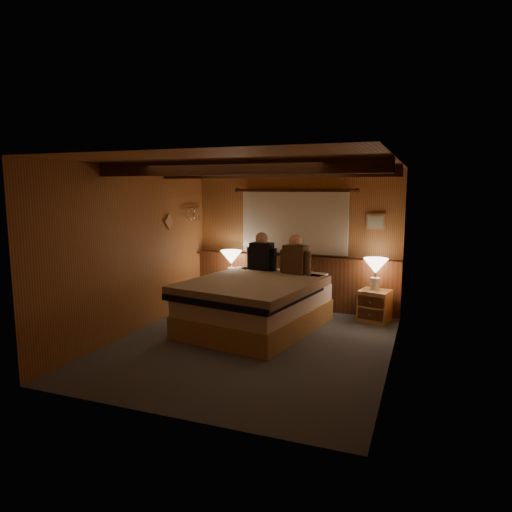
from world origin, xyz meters
The scene contains 19 objects.
floor centered at (0.00, 0.00, 0.00)m, with size 4.20×4.20×0.00m, color #4E555D.
ceiling centered at (0.00, 0.00, 2.40)m, with size 4.20×4.20×0.00m, color tan.
wall_back centered at (0.00, 2.10, 1.20)m, with size 3.60×3.60×0.00m, color #BC7B43.
wall_left centered at (-1.80, 0.00, 1.20)m, with size 4.20×4.20×0.00m, color #BC7B43.
wall_right centered at (1.80, 0.00, 1.20)m, with size 4.20×4.20×0.00m, color #BC7B43.
wall_front centered at (0.00, -2.10, 1.20)m, with size 3.60×3.60×0.00m, color #BC7B43.
wainscot centered at (0.00, 2.04, 0.49)m, with size 3.60×0.23×0.94m.
curtain_window centered at (0.00, 2.03, 1.52)m, with size 2.18×0.09×1.11m.
ceiling_beams centered at (0.00, 0.15, 2.31)m, with size 3.60×1.65×0.16m.
coat_rail centered at (-1.72, 1.58, 1.67)m, with size 0.05×0.55×0.24m.
framed_print centered at (1.35, 2.08, 1.55)m, with size 0.30×0.04×0.25m.
bed centered at (-0.19, 0.68, 0.39)m, with size 2.01×2.44×0.75m.
nightstand_left centered at (-1.04, 1.76, 0.26)m, with size 0.51×0.46×0.52m.
nightstand_right centered at (1.42, 1.73, 0.25)m, with size 0.52×0.49×0.49m.
lamp_left centered at (-1.04, 1.72, 0.86)m, with size 0.38×0.38×0.49m.
lamp_right centered at (1.41, 1.77, 0.85)m, with size 0.38×0.38×0.50m.
person_left centered at (-0.41, 1.53, 1.00)m, with size 0.54×0.24×0.65m.
person_right centered at (0.22, 1.36, 1.00)m, with size 0.53×0.28×0.65m.
duffel_bag centered at (-1.23, 1.47, 0.16)m, with size 0.53×0.33×0.37m.
Camera 1 is at (2.15, -5.48, 2.07)m, focal length 32.00 mm.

